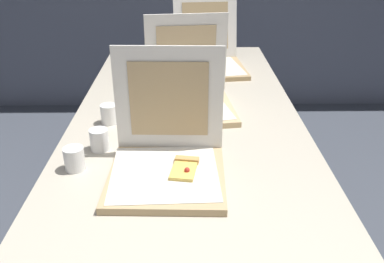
{
  "coord_description": "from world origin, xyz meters",
  "views": [
    {
      "loc": [
        0.0,
        -0.81,
        1.41
      ],
      "look_at": [
        0.02,
        0.44,
        0.79
      ],
      "focal_mm": 39.67,
      "sensor_mm": 36.0,
      "label": 1
    }
  ],
  "objects_px": {
    "table": "(186,137)",
    "cup_white_far": "(133,82)",
    "pizza_box_back": "(209,59)",
    "cup_white_mid": "(108,114)",
    "pizza_box_front": "(166,159)",
    "cup_white_near_left": "(73,159)",
    "pizza_box_middle": "(188,96)",
    "cup_white_near_center": "(98,140)"
  },
  "relations": [
    {
      "from": "table",
      "to": "cup_white_far",
      "type": "relative_size",
      "value": 30.28
    },
    {
      "from": "pizza_box_back",
      "to": "cup_white_mid",
      "type": "relative_size",
      "value": 6.01
    },
    {
      "from": "table",
      "to": "pizza_box_front",
      "type": "height_order",
      "value": "pizza_box_front"
    },
    {
      "from": "table",
      "to": "cup_white_near_left",
      "type": "bearing_deg",
      "value": -138.82
    },
    {
      "from": "cup_white_far",
      "to": "pizza_box_middle",
      "type": "bearing_deg",
      "value": -41.89
    },
    {
      "from": "pizza_box_middle",
      "to": "cup_white_far",
      "type": "bearing_deg",
      "value": 131.37
    },
    {
      "from": "table",
      "to": "cup_white_mid",
      "type": "xyz_separation_m",
      "value": [
        -0.29,
        0.03,
        0.08
      ]
    },
    {
      "from": "pizza_box_back",
      "to": "cup_white_near_left",
      "type": "bearing_deg",
      "value": -120.94
    },
    {
      "from": "pizza_box_back",
      "to": "cup_white_near_left",
      "type": "relative_size",
      "value": 6.01
    },
    {
      "from": "table",
      "to": "cup_white_far",
      "type": "distance_m",
      "value": 0.46
    },
    {
      "from": "pizza_box_middle",
      "to": "cup_white_far",
      "type": "height_order",
      "value": "pizza_box_middle"
    },
    {
      "from": "table",
      "to": "pizza_box_middle",
      "type": "xyz_separation_m",
      "value": [
        0.01,
        0.17,
        0.1
      ]
    },
    {
      "from": "table",
      "to": "pizza_box_front",
      "type": "xyz_separation_m",
      "value": [
        -0.06,
        -0.33,
        0.1
      ]
    },
    {
      "from": "cup_white_near_center",
      "to": "cup_white_far",
      "type": "xyz_separation_m",
      "value": [
        0.05,
        0.56,
        0.0
      ]
    },
    {
      "from": "table",
      "to": "cup_white_far",
      "type": "bearing_deg",
      "value": 121.29
    },
    {
      "from": "pizza_box_middle",
      "to": "cup_white_near_center",
      "type": "xyz_separation_m",
      "value": [
        -0.3,
        -0.34,
        -0.02
      ]
    },
    {
      "from": "pizza_box_middle",
      "to": "pizza_box_back",
      "type": "bearing_deg",
      "value": 71.56
    },
    {
      "from": "table",
      "to": "cup_white_near_left",
      "type": "distance_m",
      "value": 0.46
    },
    {
      "from": "pizza_box_front",
      "to": "pizza_box_middle",
      "type": "height_order",
      "value": "same"
    },
    {
      "from": "pizza_box_middle",
      "to": "cup_white_near_center",
      "type": "distance_m",
      "value": 0.45
    },
    {
      "from": "cup_white_near_left",
      "to": "cup_white_far",
      "type": "xyz_separation_m",
      "value": [
        0.11,
        0.68,
        0.0
      ]
    },
    {
      "from": "pizza_box_back",
      "to": "cup_white_near_center",
      "type": "xyz_separation_m",
      "value": [
        -0.41,
        -0.86,
        -0.01
      ]
    },
    {
      "from": "cup_white_far",
      "to": "table",
      "type": "bearing_deg",
      "value": -58.71
    },
    {
      "from": "table",
      "to": "pizza_box_middle",
      "type": "bearing_deg",
      "value": 86.63
    },
    {
      "from": "pizza_box_back",
      "to": "cup_white_near_center",
      "type": "relative_size",
      "value": 6.01
    },
    {
      "from": "cup_white_near_left",
      "to": "pizza_box_back",
      "type": "bearing_deg",
      "value": 65.07
    },
    {
      "from": "pizza_box_middle",
      "to": "cup_white_near_center",
      "type": "bearing_deg",
      "value": -137.81
    },
    {
      "from": "cup_white_near_left",
      "to": "cup_white_far",
      "type": "relative_size",
      "value": 1.0
    },
    {
      "from": "cup_white_near_center",
      "to": "pizza_box_middle",
      "type": "bearing_deg",
      "value": 48.92
    },
    {
      "from": "table",
      "to": "pizza_box_back",
      "type": "height_order",
      "value": "pizza_box_back"
    },
    {
      "from": "cup_white_near_left",
      "to": "cup_white_mid",
      "type": "distance_m",
      "value": 0.34
    },
    {
      "from": "cup_white_mid",
      "to": "pizza_box_back",
      "type": "bearing_deg",
      "value": 58.12
    },
    {
      "from": "table",
      "to": "cup_white_mid",
      "type": "distance_m",
      "value": 0.3
    },
    {
      "from": "cup_white_near_center",
      "to": "cup_white_far",
      "type": "relative_size",
      "value": 1.0
    },
    {
      "from": "pizza_box_middle",
      "to": "cup_white_near_left",
      "type": "relative_size",
      "value": 5.16
    },
    {
      "from": "pizza_box_front",
      "to": "pizza_box_back",
      "type": "xyz_separation_m",
      "value": [
        0.18,
        1.02,
        -0.0
      ]
    },
    {
      "from": "cup_white_far",
      "to": "cup_white_mid",
      "type": "bearing_deg",
      "value": -98.76
    },
    {
      "from": "cup_white_mid",
      "to": "table",
      "type": "bearing_deg",
      "value": -6.66
    },
    {
      "from": "table",
      "to": "pizza_box_front",
      "type": "bearing_deg",
      "value": -99.92
    },
    {
      "from": "table",
      "to": "pizza_box_front",
      "type": "distance_m",
      "value": 0.35
    },
    {
      "from": "pizza_box_front",
      "to": "cup_white_mid",
      "type": "height_order",
      "value": "pizza_box_front"
    },
    {
      "from": "cup_white_near_center",
      "to": "cup_white_mid",
      "type": "xyz_separation_m",
      "value": [
        -0.0,
        0.21,
        0.0
      ]
    }
  ]
}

